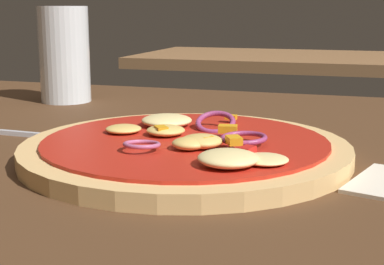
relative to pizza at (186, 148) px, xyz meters
The scene contains 5 objects.
dining_table 0.06m from the pizza, 152.94° to the right, with size 1.47×0.93×0.03m.
pizza is the anchor object (origin of this frame).
fork 0.21m from the pizza, behind, with size 0.19×0.02×0.01m.
beer_glass 0.38m from the pizza, 136.38° to the left, with size 0.07×0.07×0.14m.
background_table 1.24m from the pizza, 97.62° to the left, with size 0.72×0.49×0.03m.
Camera 1 is at (0.21, -0.46, 0.17)m, focal length 53.83 mm.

